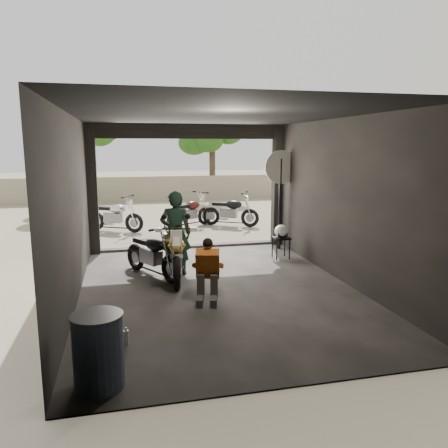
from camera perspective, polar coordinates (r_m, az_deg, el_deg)
name	(u,v)px	position (r m, az deg, el deg)	size (l,w,h in m)	color
ground	(218,290)	(8.28, -0.84, -8.58)	(80.00, 80.00, 0.00)	#7A6D56
garage	(211,218)	(8.49, -1.65, 0.78)	(7.00, 7.13, 3.20)	#2D2B28
boundary_wall	(157,188)	(21.83, -8.76, 4.62)	(18.00, 0.30, 1.20)	gray
tree_left	(87,115)	(20.25, -17.41, 13.45)	(2.20, 2.20, 5.60)	#382B1E
tree_right	(212,128)	(22.14, -1.56, 12.47)	(2.20, 2.20, 5.00)	#382B1E
main_bike	(177,251)	(8.79, -6.19, -3.54)	(0.73, 1.76, 1.18)	white
left_bike	(152,250)	(9.06, -9.37, -3.43)	(0.67, 1.64, 1.11)	black
outside_bike_a	(114,213)	(14.10, -14.15, 1.35)	(0.70, 1.71, 1.16)	black
outside_bike_b	(190,210)	(14.47, -4.46, 1.84)	(0.70, 1.70, 1.15)	#441410
outside_bike_c	(230,209)	(14.62, 0.81, 1.98)	(0.71, 1.72, 1.17)	black
rider	(176,233)	(9.07, -6.35, -1.21)	(0.64, 0.42, 1.76)	black
mechanic	(207,273)	(7.51, -2.19, -6.35)	(0.54, 0.73, 1.06)	#C5621A
stool	(281,240)	(10.45, 7.46, -2.12)	(0.38, 0.38, 0.53)	black
helmet	(281,231)	(10.40, 7.49, -0.91)	(0.32, 0.33, 0.30)	white
oil_drum	(98,352)	(5.18, -16.09, -15.79)	(0.55, 0.55, 0.86)	#455874
sign_post	(281,183)	(11.22, 7.40, 5.39)	(0.85, 0.08, 2.56)	black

